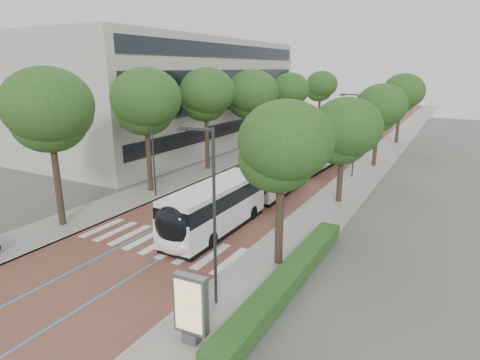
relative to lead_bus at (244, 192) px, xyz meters
The scene contains 21 objects.
ground 8.56m from the lead_bus, 105.21° to the right, with size 160.00×160.00×0.00m, color #51544C.
road 32.01m from the lead_bus, 93.96° to the left, with size 11.00×140.00×0.02m, color brown.
sidewalk_left 33.37m from the lead_bus, 106.93° to the left, with size 4.00×140.00×0.12m, color gray.
sidewalk_right 32.36m from the lead_bus, 80.57° to the left, with size 4.00×140.00×0.12m, color gray.
kerb_left 32.87m from the lead_bus, 103.75° to the left, with size 0.20×140.00×0.14m, color gray.
kerb_right 32.11m from the lead_bus, 83.92° to the left, with size 0.20×140.00×0.14m, color gray.
zebra_crossing 7.56m from the lead_bus, 105.75° to the right, with size 10.55×3.60×0.01m.
lane_line_left 32.16m from the lead_bus, 96.81° to the left, with size 0.12×126.00×0.01m, color #278AC5.
lane_line_right 31.93m from the lead_bus, 91.09° to the left, with size 0.12×126.00×0.01m, color #278AC5.
office_building 29.91m from the lead_bus, 137.47° to the left, with size 18.11×40.00×14.00m.
hedge 10.70m from the lead_bus, 49.64° to the right, with size 1.20×14.00×0.80m, color #184317.
streetlight_near 12.37m from the lead_bus, 68.34° to the right, with size 1.82×0.20×8.00m.
streetlight_far 14.92m from the lead_bus, 72.37° to the left, with size 1.82×0.20×8.00m.
lamp_post_left 8.67m from the lead_bus, behind, with size 0.14×0.14×8.00m, color #313134.
trees_left 20.27m from the lead_bus, 119.85° to the left, with size 6.37×60.59×9.99m.
trees_right 17.77m from the lead_bus, 71.35° to the left, with size 5.68×47.25×9.14m.
lead_bus is the anchor object (origin of this frame).
bus_queued_0 16.38m from the lead_bus, 89.16° to the left, with size 3.25×12.52×3.20m.
bus_queued_1 28.93m from the lead_bus, 90.08° to the left, with size 3.04×12.49×3.20m.
bus_queued_2 41.50m from the lead_bus, 90.20° to the left, with size 2.76×12.44×3.20m.
ad_panel 14.78m from the lead_bus, 69.39° to the right, with size 1.40×0.57×2.86m.
Camera 1 is at (15.54, -16.55, 10.45)m, focal length 30.00 mm.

